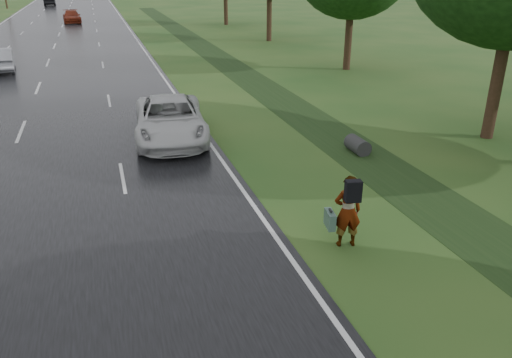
{
  "coord_description": "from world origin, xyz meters",
  "views": [
    {
      "loc": [
        3.17,
        -4.63,
        5.98
      ],
      "look_at": [
        6.48,
        5.85,
        1.3
      ],
      "focal_mm": 35.0,
      "sensor_mm": 36.0,
      "label": 1
    }
  ],
  "objects": [
    {
      "name": "far_car_red",
      "position": [
        1.0,
        58.96,
        0.72
      ],
      "size": [
        2.19,
        4.78,
        1.35
      ],
      "primitive_type": "imported",
      "rotation": [
        0.0,
        0.0,
        0.06
      ],
      "color": "maroon",
      "rests_on": "road"
    },
    {
      "name": "road",
      "position": [
        0.0,
        45.0,
        0.02
      ],
      "size": [
        14.0,
        180.0,
        0.04
      ],
      "primitive_type": "cube",
      "color": "black",
      "rests_on": "ground"
    },
    {
      "name": "far_car_dark",
      "position": [
        -3.2,
        89.65,
        0.87
      ],
      "size": [
        1.94,
        5.09,
        1.66
      ],
      "primitive_type": "imported",
      "rotation": [
        0.0,
        0.0,
        3.18
      ],
      "color": "black",
      "rests_on": "road"
    },
    {
      "name": "edge_stripe_east",
      "position": [
        6.75,
        45.0,
        0.04
      ],
      "size": [
        0.12,
        180.0,
        0.01
      ],
      "primitive_type": "cube",
      "color": "silver",
      "rests_on": "road"
    },
    {
      "name": "center_line",
      "position": [
        0.0,
        45.0,
        0.04
      ],
      "size": [
        0.12,
        180.0,
        0.01
      ],
      "primitive_type": "cube",
      "color": "silver",
      "rests_on": "road"
    },
    {
      "name": "drainage_ditch",
      "position": [
        11.5,
        18.71,
        0.04
      ],
      "size": [
        2.2,
        120.0,
        0.56
      ],
      "color": "black",
      "rests_on": "ground"
    },
    {
      "name": "white_pickup",
      "position": [
        5.5,
        13.31,
        0.79
      ],
      "size": [
        3.03,
        5.64,
        1.51
      ],
      "primitive_type": "imported",
      "rotation": [
        0.0,
        0.0,
        -0.1
      ],
      "color": "silver",
      "rests_on": "road"
    },
    {
      "name": "silver_sedan",
      "position": [
        -2.5,
        29.8,
        0.73
      ],
      "size": [
        1.94,
        4.34,
        1.38
      ],
      "primitive_type": "imported",
      "rotation": [
        0.0,
        0.0,
        3.26
      ],
      "color": "gray",
      "rests_on": "road"
    },
    {
      "name": "pedestrian",
      "position": [
        8.18,
        4.39,
        0.9
      ],
      "size": [
        0.82,
        0.8,
        1.75
      ],
      "rotation": [
        0.0,
        0.0,
        2.97
      ],
      "color": "#A5998C",
      "rests_on": "ground"
    }
  ]
}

